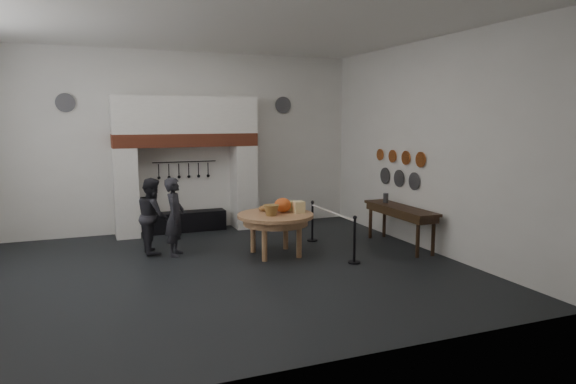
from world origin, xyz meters
name	(u,v)px	position (x,y,z in m)	size (l,w,h in m)	color
floor	(226,271)	(0.00, 0.00, 0.00)	(9.00, 8.00, 0.02)	black
ceiling	(221,23)	(0.00, 0.00, 4.50)	(9.00, 8.00, 0.02)	silver
wall_back	(183,142)	(0.00, 4.00, 2.25)	(9.00, 0.02, 4.50)	silver
wall_front	(316,173)	(0.00, -4.00, 2.25)	(9.00, 0.02, 4.50)	silver
wall_right	(428,146)	(4.50, 0.00, 2.25)	(0.02, 8.00, 4.50)	silver
chimney_pier_left	(126,193)	(-1.48, 3.65, 1.07)	(0.55, 0.70, 2.15)	silver
chimney_pier_right	(244,187)	(1.48, 3.65, 1.07)	(0.55, 0.70, 2.15)	silver
hearth_brick_band	(186,140)	(0.00, 3.65, 2.31)	(3.50, 0.72, 0.32)	#9E442B
chimney_hood	(185,115)	(0.00, 3.65, 2.92)	(3.50, 0.70, 0.90)	silver
iron_range	(188,221)	(0.00, 3.72, 0.25)	(1.90, 0.45, 0.50)	black
utensil_rail	(185,162)	(0.00, 3.92, 1.75)	(0.02, 0.02, 1.60)	black
work_table	(276,215)	(1.27, 0.73, 0.84)	(1.59, 1.59, 0.07)	tan
pumpkin	(283,205)	(1.47, 0.83, 1.03)	(0.36, 0.36, 0.31)	#CA4C1C
cheese_block_big	(299,207)	(1.77, 0.68, 0.99)	(0.22, 0.22, 0.24)	#FADF95
cheese_block_small	(292,206)	(1.75, 0.98, 0.97)	(0.18, 0.18, 0.20)	#E0DB86
wicker_basket	(271,210)	(1.12, 0.58, 0.98)	(0.32, 0.32, 0.22)	olive
bread_loaf	(265,208)	(1.17, 1.08, 0.94)	(0.31, 0.18, 0.13)	#A76E3B
visitor_near	(175,217)	(-0.68, 1.47, 0.82)	(0.60, 0.39, 1.64)	black
visitor_far	(153,216)	(-1.08, 1.87, 0.80)	(0.78, 0.61, 1.61)	black
side_table	(400,208)	(4.10, 0.38, 0.87)	(0.55, 2.20, 0.06)	#332212
pewter_jug	(386,198)	(4.10, 0.98, 1.01)	(0.12, 0.12, 0.22)	#4D4C52
copper_pan_a	(421,160)	(4.46, 0.20, 1.95)	(0.34, 0.34, 0.03)	#C6662D
copper_pan_b	(406,158)	(4.46, 0.75, 1.95)	(0.32, 0.32, 0.03)	#C6662D
copper_pan_c	(392,156)	(4.46, 1.30, 1.95)	(0.30, 0.30, 0.03)	#C6662D
copper_pan_d	(380,155)	(4.46, 1.85, 1.95)	(0.28, 0.28, 0.03)	#C6662D
pewter_plate_left	(414,181)	(4.46, 0.40, 1.45)	(0.40, 0.40, 0.03)	#4C4C51
pewter_plate_mid	(399,178)	(4.46, 1.00, 1.45)	(0.40, 0.40, 0.03)	#4C4C51
pewter_plate_right	(385,176)	(4.46, 1.60, 1.45)	(0.40, 0.40, 0.03)	#4C4C51
pewter_plate_back_left	(65,103)	(-2.70, 3.96, 3.20)	(0.44, 0.44, 0.03)	#4C4C51
pewter_plate_back_right	(283,105)	(2.70, 3.96, 3.20)	(0.44, 0.44, 0.03)	#4C4C51
barrier_post_near	(354,241)	(2.50, -0.43, 0.45)	(0.05, 0.05, 0.90)	black
barrier_post_far	(312,222)	(2.50, 1.57, 0.45)	(0.05, 0.05, 0.90)	black
barrier_rope	(332,212)	(2.50, 0.57, 0.85)	(0.04, 0.04, 2.00)	silver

